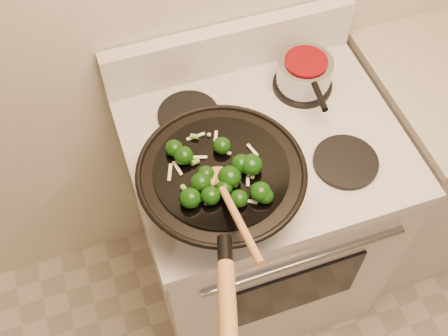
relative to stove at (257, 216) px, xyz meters
name	(u,v)px	position (x,y,z in m)	size (l,w,h in m)	color
stove	(257,216)	(0.00, 0.00, 0.00)	(0.78, 0.67, 1.08)	silver
wok	(222,184)	(-0.18, -0.16, 0.53)	(0.42, 0.69, 0.24)	black
stirfry	(222,176)	(-0.19, -0.18, 0.61)	(0.23, 0.26, 0.05)	#0D3308
wooden_spoon	(228,199)	(-0.20, -0.26, 0.63)	(0.07, 0.32, 0.11)	#AF7B45
saucepan	(304,73)	(0.18, 0.15, 0.51)	(0.16, 0.26, 0.10)	#989BA0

